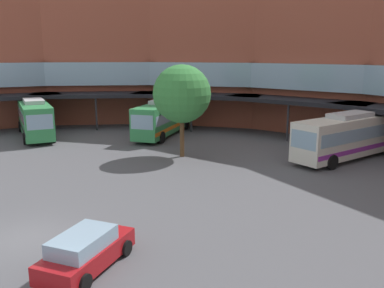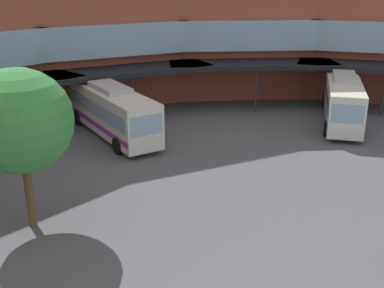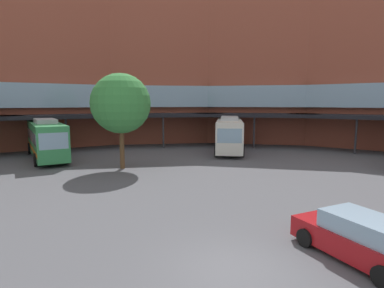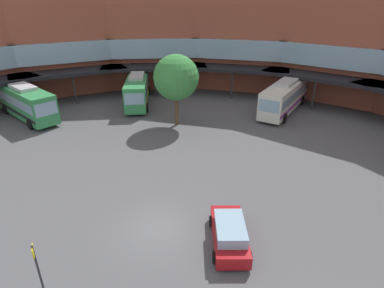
% 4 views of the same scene
% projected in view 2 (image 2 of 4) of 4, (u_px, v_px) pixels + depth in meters
% --- Properties ---
extents(station_building, '(74.77, 37.94, 18.41)m').
position_uv_depth(station_building, '(92.00, 14.00, 28.49)').
color(station_building, '#9E4C38').
rests_on(station_building, ground).
extents(bus_0, '(10.49, 9.23, 3.69)m').
position_uv_depth(bus_0, '(342.00, 98.00, 37.08)').
color(bus_0, silver).
rests_on(bus_0, ground).
extents(bus_2, '(3.56, 11.26, 3.68)m').
position_uv_depth(bus_2, '(111.00, 110.00, 33.89)').
color(bus_2, silver).
rests_on(bus_2, ground).
extents(plaza_tree, '(4.62, 4.62, 7.39)m').
position_uv_depth(plaza_tree, '(20.00, 121.00, 20.48)').
color(plaza_tree, brown).
rests_on(plaza_tree, ground).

